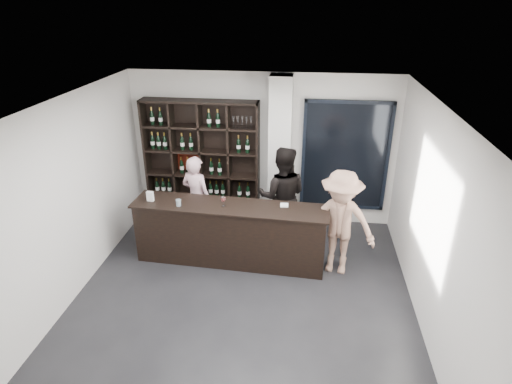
# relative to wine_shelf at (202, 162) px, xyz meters

# --- Properties ---
(floor) EXTENTS (5.00, 5.50, 0.01)m
(floor) POSITION_rel_wine_shelf_xyz_m (1.15, -2.57, -1.20)
(floor) COLOR black
(floor) RESTS_ON ground
(wine_shelf) EXTENTS (2.20, 0.35, 2.40)m
(wine_shelf) POSITION_rel_wine_shelf_xyz_m (0.00, 0.00, 0.00)
(wine_shelf) COLOR black
(wine_shelf) RESTS_ON floor
(structural_column) EXTENTS (0.40, 0.40, 2.90)m
(structural_column) POSITION_rel_wine_shelf_xyz_m (1.50, -0.10, 0.25)
(structural_column) COLOR silver
(structural_column) RESTS_ON floor
(glass_panel) EXTENTS (1.60, 0.08, 2.10)m
(glass_panel) POSITION_rel_wine_shelf_xyz_m (2.70, 0.12, 0.20)
(glass_panel) COLOR black
(glass_panel) RESTS_ON floor
(tasting_counter) EXTENTS (3.20, 0.66, 1.05)m
(tasting_counter) POSITION_rel_wine_shelf_xyz_m (0.80, -1.47, -0.67)
(tasting_counter) COLOR black
(tasting_counter) RESTS_ON floor
(taster_pink) EXTENTS (0.67, 0.55, 1.58)m
(taster_pink) POSITION_rel_wine_shelf_xyz_m (0.05, -0.72, -0.41)
(taster_pink) COLOR beige
(taster_pink) RESTS_ON floor
(taster_black) EXTENTS (0.89, 0.70, 1.82)m
(taster_black) POSITION_rel_wine_shelf_xyz_m (1.60, -0.72, -0.29)
(taster_black) COLOR black
(taster_black) RESTS_ON floor
(customer) EXTENTS (1.24, 0.87, 1.76)m
(customer) POSITION_rel_wine_shelf_xyz_m (2.56, -1.52, -0.32)
(customer) COLOR #9C735F
(customer) RESTS_ON floor
(wine_glass) EXTENTS (0.10, 0.10, 0.20)m
(wine_glass) POSITION_rel_wine_shelf_xyz_m (0.71, -1.50, -0.05)
(wine_glass) COLOR white
(wine_glass) RESTS_ON tasting_counter
(spit_cup) EXTENTS (0.10, 0.10, 0.11)m
(spit_cup) POSITION_rel_wine_shelf_xyz_m (-0.01, -1.58, -0.09)
(spit_cup) COLOR silver
(spit_cup) RESTS_ON tasting_counter
(napkin_stack) EXTENTS (0.13, 0.13, 0.02)m
(napkin_stack) POSITION_rel_wine_shelf_xyz_m (1.67, -1.37, -0.14)
(napkin_stack) COLOR white
(napkin_stack) RESTS_ON tasting_counter
(card_stand) EXTENTS (0.11, 0.07, 0.16)m
(card_stand) POSITION_rel_wine_shelf_xyz_m (-0.52, -1.46, -0.07)
(card_stand) COLOR white
(card_stand) RESTS_ON tasting_counter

